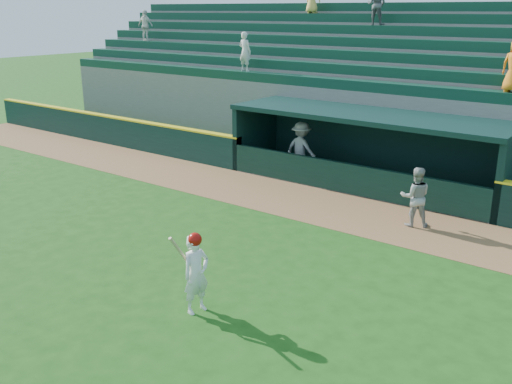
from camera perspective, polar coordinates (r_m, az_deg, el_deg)
ground at (r=13.67m, az=-4.07°, el=-6.84°), size 120.00×120.00×0.00m
warning_track at (r=17.39m, az=6.57°, el=-1.41°), size 40.00×3.00×0.01m
field_wall_left at (r=26.41m, az=-15.01°, el=6.08°), size 15.50×0.30×1.20m
wall_stripe_left at (r=26.29m, az=-15.12°, el=7.42°), size 15.50×0.32×0.06m
dugout_player_front at (r=16.07m, az=15.65°, el=-0.48°), size 1.02×0.95×1.66m
dugout_player_inside at (r=20.46m, az=4.54°, el=4.36°), size 1.28×0.79×1.91m
dugout at (r=19.66m, az=11.35°, el=4.72°), size 9.40×2.80×2.46m
stands at (r=23.61m, az=16.50°, el=9.06°), size 34.50×6.28×7.52m
batter_at_plate at (r=11.19m, az=-6.03°, el=-7.99°), size 0.49×0.81×1.68m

